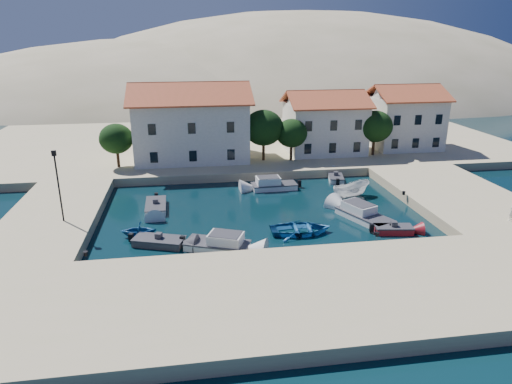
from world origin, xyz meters
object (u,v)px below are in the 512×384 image
at_px(lamppost, 58,179).
at_px(boat_east, 350,197).
at_px(building_left, 191,120).
at_px(rowboat_south, 300,233).
at_px(building_right, 404,116).
at_px(cabin_cruiser_south, 217,244).
at_px(pedestrian, 512,211).
at_px(building_mid, 325,121).
at_px(cabin_cruiser_east, 364,215).

xyz_separation_m(lamppost, boat_east, (27.70, 4.80, -4.75)).
bearing_deg(building_left, rowboat_south, -69.69).
distance_m(building_right, cabin_cruiser_south, 40.04).
distance_m(cabin_cruiser_south, pedestrian, 25.39).
distance_m(building_left, building_mid, 18.04).
bearing_deg(building_right, boat_east, -128.74).
relative_size(lamppost, boat_east, 1.35).
xyz_separation_m(building_right, rowboat_south, (-21.31, -25.47, -5.47)).
xyz_separation_m(lamppost, pedestrian, (38.22, -5.81, -2.90)).
bearing_deg(building_mid, pedestrian, -71.98).
distance_m(lamppost, cabin_cruiser_east, 27.12).
xyz_separation_m(building_mid, building_right, (12.00, 1.00, 0.25)).
xyz_separation_m(rowboat_south, boat_east, (7.51, 8.27, 0.00)).
bearing_deg(pedestrian, boat_east, -73.66).
xyz_separation_m(building_right, lamppost, (-41.50, -22.00, -0.72)).
relative_size(building_right, cabin_cruiser_east, 1.55).
bearing_deg(rowboat_south, cabin_cruiser_east, -70.95).
height_order(lamppost, boat_east, lamppost).
relative_size(cabin_cruiser_south, pedestrian, 3.24).
bearing_deg(boat_east, lamppost, 80.44).
bearing_deg(building_left, pedestrian, -44.01).
distance_m(building_right, rowboat_south, 33.66).
distance_m(cabin_cruiser_east, boat_east, 6.36).
bearing_deg(cabin_cruiser_south, building_right, 66.69).
height_order(building_right, cabin_cruiser_east, building_right).
relative_size(building_left, lamppost, 2.36).
relative_size(building_mid, pedestrian, 6.15).
distance_m(building_mid, building_right, 12.04).
bearing_deg(boat_east, cabin_cruiser_east, 151.94).
height_order(rowboat_south, boat_east, boat_east).
height_order(building_right, rowboat_south, building_right).
distance_m(building_right, cabin_cruiser_east, 28.17).
xyz_separation_m(building_left, pedestrian, (26.72, -25.81, -4.08)).
bearing_deg(cabin_cruiser_south, cabin_cruiser_east, 39.14).
bearing_deg(cabin_cruiser_east, cabin_cruiser_south, 82.93).
xyz_separation_m(building_right, pedestrian, (-3.28, -27.81, -3.62)).
distance_m(building_left, cabin_cruiser_east, 26.89).
bearing_deg(pedestrian, cabin_cruiser_south, -29.04).
relative_size(rowboat_south, cabin_cruiser_east, 0.86).
distance_m(rowboat_south, boat_east, 11.17).
xyz_separation_m(building_mid, rowboat_south, (-9.31, -24.47, -5.22)).
bearing_deg(lamppost, building_left, 60.10).
bearing_deg(building_right, building_mid, -175.24).
bearing_deg(rowboat_south, pedestrian, -95.29).
height_order(lamppost, rowboat_south, lamppost).
bearing_deg(building_mid, building_right, 4.76).
relative_size(building_left, pedestrian, 8.61).
bearing_deg(rowboat_south, building_right, -37.81).
height_order(building_mid, rowboat_south, building_mid).
bearing_deg(building_mid, cabin_cruiser_south, -122.07).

